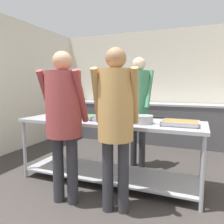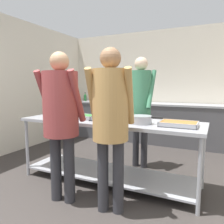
{
  "view_description": "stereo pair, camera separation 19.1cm",
  "coord_description": "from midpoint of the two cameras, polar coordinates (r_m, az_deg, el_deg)",
  "views": [
    {
      "loc": [
        1.2,
        -1.16,
        1.32
      ],
      "look_at": [
        0.07,
        1.62,
        0.96
      ],
      "focal_mm": 35.0,
      "sensor_mm": 36.0,
      "label": 1
    },
    {
      "loc": [
        1.37,
        -1.08,
        1.32
      ],
      "look_at": [
        0.07,
        1.62,
        0.96
      ],
      "focal_mm": 35.0,
      "sensor_mm": 36.0,
      "label": 2
    }
  ],
  "objects": [
    {
      "name": "wall_rear",
      "position": [
        5.54,
        12.34,
        6.72
      ],
      "size": [
        4.63,
        0.06,
        2.65
      ],
      "color": "beige",
      "rests_on": "ground_plane"
    },
    {
      "name": "serving_tray_roast",
      "position": [
        3.1,
        -6.18,
        -1.25
      ],
      "size": [
        0.43,
        0.27,
        0.05
      ],
      "color": "#9EA0A8",
      "rests_on": "serving_counter"
    },
    {
      "name": "sauce_pan",
      "position": [
        2.7,
        9.53,
        -1.92
      ],
      "size": [
        0.41,
        0.27,
        0.1
      ],
      "color": "#9EA0A8",
      "rests_on": "serving_counter"
    },
    {
      "name": "guest_serving_right",
      "position": [
        2.46,
        -11.06,
        0.04
      ],
      "size": [
        0.51,
        0.39,
        1.69
      ],
      "color": "#2D2D33",
      "rests_on": "ground_plane"
    },
    {
      "name": "serving_counter",
      "position": [
        3.0,
        1.0,
        -7.38
      ],
      "size": [
        2.46,
        0.75,
        0.86
      ],
      "color": "#9EA0A8",
      "rests_on": "ground_plane"
    },
    {
      "name": "cook_behind_counter",
      "position": [
        3.52,
        9.05,
        3.28
      ],
      "size": [
        0.43,
        0.35,
        1.77
      ],
      "color": "#2D2D33",
      "rests_on": "ground_plane"
    },
    {
      "name": "serving_tray_greens",
      "position": [
        2.64,
        19.03,
        -3.02
      ],
      "size": [
        0.42,
        0.31,
        0.05
      ],
      "color": "#9EA0A8",
      "rests_on": "serving_counter"
    },
    {
      "name": "water_bottle",
      "position": [
        5.83,
        -6.09,
        3.89
      ],
      "size": [
        0.07,
        0.07,
        0.22
      ],
      "color": "#23602D",
      "rests_on": "back_counter"
    },
    {
      "name": "serving_tray_vegetables",
      "position": [
        2.9,
        1.48,
        -1.77
      ],
      "size": [
        0.4,
        0.32,
        0.05
      ],
      "color": "#9EA0A8",
      "rests_on": "serving_counter"
    },
    {
      "name": "broccoli_bowl",
      "position": [
        3.65,
        -12.42,
        0.03
      ],
      "size": [
        0.2,
        0.2,
        0.1
      ],
      "color": "silver",
      "rests_on": "serving_counter"
    },
    {
      "name": "back_counter",
      "position": [
        5.25,
        11.17,
        -2.69
      ],
      "size": [
        4.47,
        0.65,
        0.92
      ],
      "color": "#4C4C51",
      "rests_on": "ground_plane"
    },
    {
      "name": "plate_stack",
      "position": [
        3.19,
        -13.27,
        -1.1
      ],
      "size": [
        0.23,
        0.23,
        0.06
      ],
      "color": "white",
      "rests_on": "serving_counter"
    },
    {
      "name": "guest_serving_left",
      "position": [
        2.2,
        2.09,
        -0.34
      ],
      "size": [
        0.51,
        0.41,
        1.7
      ],
      "color": "#2D2D33",
      "rests_on": "ground_plane"
    },
    {
      "name": "wall_left",
      "position": [
        4.83,
        -22.14,
        6.38
      ],
      "size": [
        0.06,
        4.39,
        2.65
      ],
      "color": "beige",
      "rests_on": "ground_plane"
    }
  ]
}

